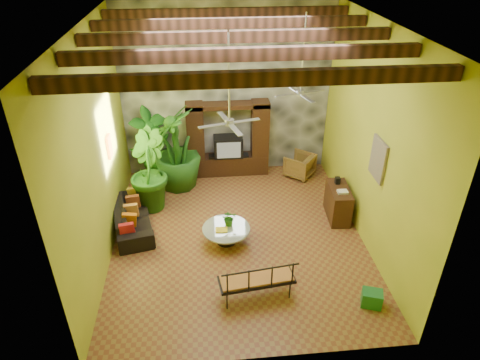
{
  "coord_description": "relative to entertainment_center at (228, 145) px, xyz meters",
  "views": [
    {
      "loc": [
        -0.77,
        -8.33,
        6.6
      ],
      "look_at": [
        0.07,
        0.2,
        1.48
      ],
      "focal_mm": 32.0,
      "sensor_mm": 36.0,
      "label": 1
    }
  ],
  "objects": [
    {
      "name": "tall_plant_b",
      "position": [
        -2.23,
        -1.58,
        0.12
      ],
      "size": [
        1.32,
        1.46,
        2.17
      ],
      "primitive_type": "imported",
      "rotation": [
        0.0,
        0.0,
        1.93
      ],
      "color": "#225D18",
      "rests_on": "ground"
    },
    {
      "name": "back_wall",
      "position": [
        0.0,
        0.36,
        1.53
      ],
      "size": [
        6.0,
        0.02,
        5.0
      ],
      "primitive_type": "cube",
      "color": "#9EAC27",
      "rests_on": "ground"
    },
    {
      "name": "ceiling_fan_front",
      "position": [
        -0.2,
        -3.54,
        2.44
      ],
      "size": [
        1.28,
        1.28,
        1.86
      ],
      "color": "#AFAFB3",
      "rests_on": "ceiling"
    },
    {
      "name": "green_bin",
      "position": [
        2.46,
        -5.63,
        -0.79
      ],
      "size": [
        0.47,
        0.41,
        0.35
      ],
      "primitive_type": "cube",
      "rotation": [
        0.0,
        0.0,
        -0.33
      ],
      "color": "#207A33",
      "rests_on": "ground"
    },
    {
      "name": "ceiling_beams",
      "position": [
        0.0,
        -3.14,
        3.81
      ],
      "size": [
        5.95,
        5.36,
        0.22
      ],
      "color": "#3F2014",
      "rests_on": "ceiling"
    },
    {
      "name": "stone_accent_wall",
      "position": [
        0.0,
        0.3,
        1.53
      ],
      "size": [
        5.98,
        0.1,
        4.98
      ],
      "primitive_type": "cube",
      "color": "#36373D",
      "rests_on": "ground"
    },
    {
      "name": "tall_plant_a",
      "position": [
        -2.22,
        -0.1,
        0.15
      ],
      "size": [
        1.42,
        1.33,
        2.23
      ],
      "primitive_type": "imported",
      "rotation": [
        0.0,
        0.0,
        0.62
      ],
      "color": "#1B5D18",
      "rests_on": "ground"
    },
    {
      "name": "sofa",
      "position": [
        -2.61,
        -2.51,
        -0.65
      ],
      "size": [
        1.27,
        2.29,
        0.63
      ],
      "primitive_type": "imported",
      "rotation": [
        0.0,
        0.0,
        1.78
      ],
      "color": "black",
      "rests_on": "ground"
    },
    {
      "name": "side_console",
      "position": [
        2.65,
        -2.59,
        -0.53
      ],
      "size": [
        0.56,
        1.12,
        0.87
      ],
      "primitive_type": "cube",
      "rotation": [
        0.0,
        0.0,
        -0.07
      ],
      "color": "#352011",
      "rests_on": "ground"
    },
    {
      "name": "right_wall",
      "position": [
        3.0,
        -3.14,
        1.53
      ],
      "size": [
        0.02,
        7.0,
        5.0
      ],
      "primitive_type": "cube",
      "color": "#9EAC27",
      "rests_on": "ground"
    },
    {
      "name": "left_wall",
      "position": [
        -3.0,
        -3.14,
        1.53
      ],
      "size": [
        0.02,
        7.0,
        5.0
      ],
      "primitive_type": "cube",
      "color": "#9EAC27",
      "rests_on": "ground"
    },
    {
      "name": "wall_art_painting",
      "position": [
        2.96,
        -3.74,
        1.33
      ],
      "size": [
        0.06,
        0.7,
        0.9
      ],
      "primitive_type": "cube",
      "color": "#276590",
      "rests_on": "right_wall"
    },
    {
      "name": "ground",
      "position": [
        0.0,
        -3.14,
        -0.97
      ],
      "size": [
        7.0,
        7.0,
        0.0
      ],
      "primitive_type": "plane",
      "color": "brown",
      "rests_on": "ground"
    },
    {
      "name": "iron_bench",
      "position": [
        0.19,
        -5.24,
        -0.43
      ],
      "size": [
        1.59,
        0.74,
        0.57
      ],
      "rotation": [
        0.0,
        0.0,
        0.13
      ],
      "color": "black",
      "rests_on": "ground"
    },
    {
      "name": "yellow_tray",
      "position": [
        -0.42,
        -3.41,
        -0.55
      ],
      "size": [
        0.29,
        0.21,
        0.03
      ],
      "primitive_type": "cube",
      "rotation": [
        0.0,
        0.0,
        -0.03
      ],
      "color": "yellow",
      "rests_on": "coffee_table"
    },
    {
      "name": "ceiling",
      "position": [
        0.0,
        -3.14,
        4.03
      ],
      "size": [
        6.0,
        7.0,
        0.02
      ],
      "primitive_type": "cube",
      "color": "silver",
      "rests_on": "back_wall"
    },
    {
      "name": "wall_art_mask",
      "position": [
        -2.96,
        -2.14,
        1.13
      ],
      "size": [
        0.06,
        0.32,
        0.55
      ],
      "primitive_type": "cube",
      "color": "gold",
      "rests_on": "left_wall"
    },
    {
      "name": "entertainment_center",
      "position": [
        0.0,
        0.0,
        0.0
      ],
      "size": [
        2.4,
        0.55,
        2.3
      ],
      "color": "black",
      "rests_on": "ground"
    },
    {
      "name": "tall_plant_c",
      "position": [
        -1.5,
        -0.61,
        0.23
      ],
      "size": [
        1.4,
        1.4,
        2.4
      ],
      "primitive_type": "imported",
      "rotation": [
        0.0,
        0.0,
        4.67
      ],
      "color": "#235A17",
      "rests_on": "ground"
    },
    {
      "name": "coffee_table",
      "position": [
        -0.3,
        -3.33,
        -0.71
      ],
      "size": [
        1.14,
        1.14,
        0.4
      ],
      "rotation": [
        0.0,
        0.0,
        -0.28
      ],
      "color": "black",
      "rests_on": "ground"
    },
    {
      "name": "wicker_armchair",
      "position": [
        2.13,
        -0.37,
        -0.61
      ],
      "size": [
        1.08,
        1.08,
        0.71
      ],
      "primitive_type": "imported",
      "rotation": [
        0.0,
        0.0,
        4.01
      ],
      "color": "olive",
      "rests_on": "ground"
    },
    {
      "name": "ceiling_fan_back",
      "position": [
        1.6,
        -1.94,
        2.44
      ],
      "size": [
        1.28,
        1.28,
        1.86
      ],
      "color": "#AFAFB3",
      "rests_on": "ceiling"
    },
    {
      "name": "centerpiece_plant",
      "position": [
        -0.21,
        -3.2,
        -0.37
      ],
      "size": [
        0.38,
        0.35,
        0.38
      ],
      "primitive_type": "imported",
      "rotation": [
        0.0,
        0.0,
        0.14
      ],
      "color": "#2B6A1B",
      "rests_on": "coffee_table"
    }
  ]
}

